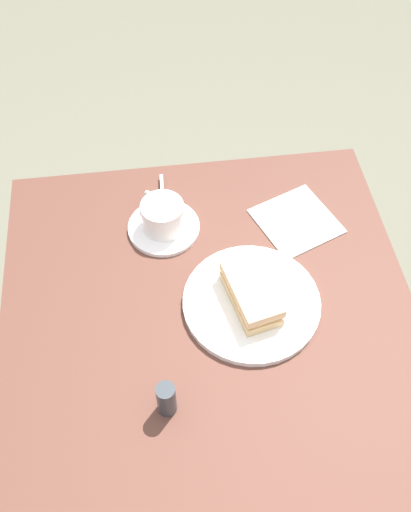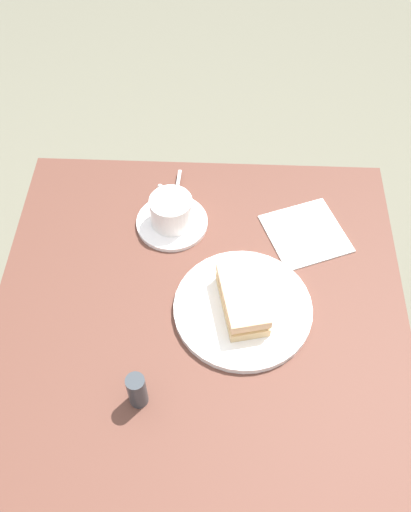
{
  "view_description": "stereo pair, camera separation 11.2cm",
  "coord_description": "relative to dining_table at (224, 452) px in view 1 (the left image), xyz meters",
  "views": [
    {
      "loc": [
        -0.33,
        0.08,
        1.7
      ],
      "look_at": [
        0.33,
        -0.01,
        0.8
      ],
      "focal_mm": 40.71,
      "sensor_mm": 36.0,
      "label": 1
    },
    {
      "loc": [
        -0.34,
        -0.03,
        1.7
      ],
      "look_at": [
        0.33,
        -0.01,
        0.8
      ],
      "focal_mm": 40.71,
      "sensor_mm": 36.0,
      "label": 2
    }
  ],
  "objects": [
    {
      "name": "salt_shaker",
      "position": [
        0.04,
        0.09,
        0.18
      ],
      "size": [
        0.03,
        0.03,
        0.08
      ],
      "primitive_type": "cylinder",
      "color": "#33383D",
      "rests_on": "dining_table"
    },
    {
      "name": "coffee_cup",
      "position": [
        0.43,
        0.07,
        0.18
      ],
      "size": [
        0.11,
        0.09,
        0.06
      ],
      "color": "white",
      "rests_on": "coffee_saucer"
    },
    {
      "name": "napkin",
      "position": [
        0.41,
        -0.21,
        0.14
      ],
      "size": [
        0.19,
        0.19,
        0.0
      ],
      "primitive_type": "cube",
      "rotation": [
        0.0,
        0.0,
        0.38
      ],
      "color": "white",
      "rests_on": "dining_table"
    },
    {
      "name": "dining_table",
      "position": [
        0.0,
        0.0,
        0.0
      ],
      "size": [
        1.22,
        0.78,
        0.77
      ],
      "color": "brown",
      "rests_on": "ground_plane"
    },
    {
      "name": "coffee_saucer",
      "position": [
        0.43,
        0.07,
        0.14
      ],
      "size": [
        0.15,
        0.15,
        0.01
      ],
      "primitive_type": "cylinder",
      "color": "white",
      "rests_on": "dining_table"
    },
    {
      "name": "spoon",
      "position": [
        0.5,
        0.06,
        0.15
      ],
      "size": [
        0.1,
        0.02,
        0.01
      ],
      "color": "silver",
      "rests_on": "coffee_saucer"
    },
    {
      "name": "sandwich_front",
      "position": [
        0.22,
        -0.08,
        0.18
      ],
      "size": [
        0.15,
        0.1,
        0.05
      ],
      "color": "#D9B077",
      "rests_on": "sandwich_plate"
    },
    {
      "name": "sandwich_plate",
      "position": [
        0.22,
        -0.08,
        0.15
      ],
      "size": [
        0.26,
        0.26,
        0.01
      ],
      "primitive_type": "cylinder",
      "color": "white",
      "rests_on": "dining_table"
    }
  ]
}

